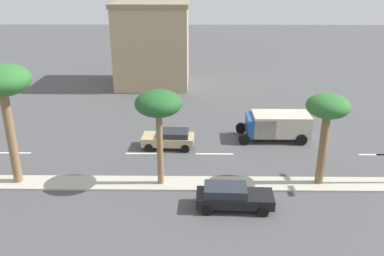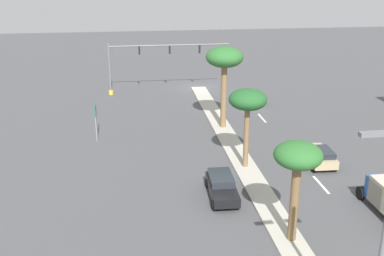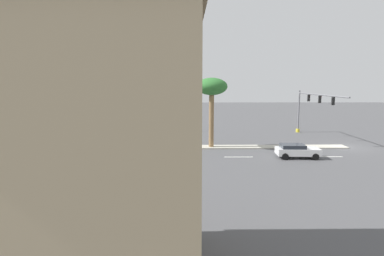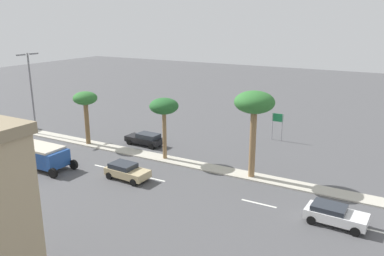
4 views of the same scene
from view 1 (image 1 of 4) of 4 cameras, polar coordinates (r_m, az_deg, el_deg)
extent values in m
plane|color=#4C4C4F|center=(26.49, 0.75, -7.85)|extent=(160.00, 160.00, 0.00)
cube|color=#B7B2A3|center=(27.56, 17.02, -7.49)|extent=(1.80, 68.89, 0.12)
cube|color=silver|center=(33.60, -23.74, -3.19)|extent=(0.20, 2.80, 0.01)
cube|color=silver|center=(30.86, -6.65, -3.55)|extent=(0.20, 2.80, 0.01)
cube|color=silver|center=(30.65, 3.16, -3.62)|extent=(0.20, 2.80, 0.01)
cube|color=silver|center=(33.45, 24.40, -3.40)|extent=(0.20, 2.80, 0.01)
cube|color=tan|center=(48.69, -5.46, 11.27)|extent=(8.35, 8.12, 8.99)
cube|color=gray|center=(48.10, -5.66, 16.84)|extent=(8.65, 8.42, 0.50)
cylinder|color=olive|center=(27.69, -23.87, -1.19)|extent=(0.55, 0.55, 6.10)
ellipsoid|color=#2D6B2D|center=(26.62, -25.03, 6.09)|extent=(3.45, 3.45, 1.90)
cylinder|color=olive|center=(25.44, -4.50, -2.81)|extent=(0.40, 0.40, 4.84)
ellipsoid|color=#235B28|center=(24.39, -4.69, 3.45)|extent=(2.84, 2.84, 1.56)
cylinder|color=brown|center=(26.70, 17.71, -2.79)|extent=(0.50, 0.50, 4.69)
ellipsoid|color=#2D6B2D|center=(25.73, 18.40, 2.92)|extent=(2.62, 2.62, 1.44)
cube|color=black|center=(23.92, 5.96, -9.72)|extent=(1.86, 4.45, 0.60)
cube|color=#262B33|center=(23.62, 4.66, -8.58)|extent=(1.62, 2.47, 0.48)
cylinder|color=black|center=(24.91, 9.42, -9.36)|extent=(0.24, 0.65, 0.64)
cylinder|color=black|center=(23.54, 9.84, -11.37)|extent=(0.24, 0.65, 0.64)
cylinder|color=black|center=(24.73, 2.23, -9.30)|extent=(0.24, 0.65, 0.64)
cylinder|color=black|center=(23.35, 2.18, -11.32)|extent=(0.24, 0.65, 0.64)
cube|color=tan|center=(31.50, -3.34, -1.63)|extent=(1.99, 4.02, 0.65)
cube|color=#262B33|center=(31.25, -2.46, -0.75)|extent=(1.73, 2.24, 0.42)
cylinder|color=black|center=(31.04, -6.04, -2.74)|extent=(0.25, 0.65, 0.64)
cylinder|color=black|center=(32.59, -5.57, -1.51)|extent=(0.25, 0.65, 0.64)
cylinder|color=black|center=(30.72, -0.95, -2.87)|extent=(0.25, 0.65, 0.64)
cylinder|color=black|center=(32.29, -0.73, -1.63)|extent=(0.25, 0.65, 0.64)
cube|color=#234C99|center=(33.28, 9.42, 0.42)|extent=(2.46, 2.11, 1.50)
cube|color=beige|center=(33.54, 12.22, 0.56)|extent=(2.46, 4.49, 1.70)
cylinder|color=black|center=(32.24, 7.28, -1.60)|extent=(0.28, 0.90, 0.90)
cylinder|color=black|center=(34.51, 6.84, 0.00)|extent=(0.28, 0.90, 0.90)
cylinder|color=black|center=(33.06, 14.97, -1.59)|extent=(0.28, 0.90, 0.90)
cylinder|color=black|center=(35.27, 14.05, -0.03)|extent=(0.28, 0.90, 0.90)
camera|label=2|loc=(32.92, 66.90, 12.29)|focal=43.23mm
camera|label=3|loc=(58.87, -8.32, 15.60)|focal=29.52mm
camera|label=4|loc=(58.54, -23.72, 20.40)|focal=36.65mm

